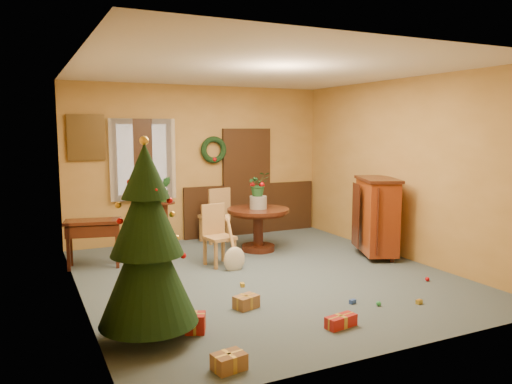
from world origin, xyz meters
TOP-DOWN VIEW (x-y plane):
  - room_envelope at (0.21, 2.70)m, footprint 5.50×5.50m
  - dining_table at (0.56, 1.37)m, footprint 1.07×1.07m
  - urn at (0.56, 1.37)m, footprint 0.30×0.30m
  - centerpiece_plant at (0.56, 1.37)m, footprint 0.37×0.32m
  - chair_near at (-0.40, 0.85)m, footprint 0.47×0.47m
  - chair_far at (0.13, 2.25)m, footprint 0.52×0.52m
  - guitar at (-0.29, 0.43)m, footprint 0.37×0.54m
  - plant_stand at (-0.97, 1.78)m, footprint 0.35×0.35m
  - stand_plant at (-0.97, 1.78)m, footprint 0.24×0.19m
  - christmas_tree at (-2.02, -1.47)m, footprint 0.98×0.98m
  - writing_desk at (-2.15, 1.51)m, footprint 0.89×0.57m
  - sideboard at (2.15, 0.18)m, footprint 0.89×1.14m
  - gift_a at (-1.55, -2.40)m, footprint 0.31×0.25m
  - gift_b at (-1.55, -1.50)m, footprint 0.26×0.26m
  - gift_c at (-0.78, -1.08)m, footprint 0.32×0.27m
  - gift_d at (-0.11, -2.04)m, footprint 0.37×0.20m
  - toy_a at (0.44, -1.51)m, footprint 0.09×0.07m
  - toy_b at (0.67, -1.71)m, footprint 0.06×0.06m
  - toy_c at (-0.50, -0.34)m, footprint 0.06×0.09m
  - toy_d at (1.91, -1.23)m, footprint 0.06×0.06m
  - toy_e at (1.16, -1.86)m, footprint 0.09×0.07m

SIDE VIEW (x-z plane):
  - toy_a at x=0.44m, z-range 0.00..0.05m
  - toy_c at x=-0.50m, z-range 0.00..0.05m
  - toy_e at x=1.16m, z-range 0.00..0.05m
  - toy_b at x=0.67m, z-range 0.00..0.06m
  - toy_d at x=1.91m, z-range 0.00..0.06m
  - gift_d at x=-0.11m, z-range 0.00..0.13m
  - gift_a at x=-1.55m, z-range 0.00..0.15m
  - gift_c at x=-0.78m, z-range 0.00..0.15m
  - gift_b at x=-1.55m, z-range 0.00..0.20m
  - guitar at x=-0.29m, z-range 0.01..0.79m
  - chair_near at x=-0.40m, z-range 0.03..0.97m
  - dining_table at x=0.56m, z-range 0.15..0.88m
  - chair_far at x=0.13m, z-range 0.04..1.06m
  - writing_desk at x=-2.15m, z-range 0.18..0.92m
  - plant_stand at x=-0.97m, z-range 0.11..1.01m
  - sideboard at x=2.15m, z-range 0.05..1.35m
  - urn at x=0.56m, z-range 0.74..0.95m
  - christmas_tree at x=-2.02m, z-range -0.05..1.98m
  - stand_plant at x=-0.97m, z-range 0.90..1.32m
  - room_envelope at x=0.21m, z-range -1.63..3.87m
  - centerpiece_plant at x=0.56m, z-range 0.95..1.37m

